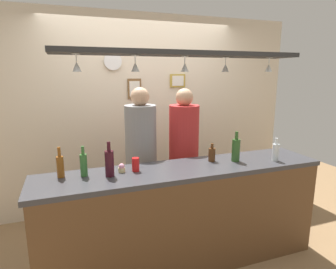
{
  "coord_description": "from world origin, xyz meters",
  "views": [
    {
      "loc": [
        -1.0,
        -2.66,
        1.85
      ],
      "look_at": [
        0.0,
        0.1,
        1.21
      ],
      "focal_mm": 30.54,
      "sensor_mm": 36.0,
      "label": 1
    }
  ],
  "objects": [
    {
      "name": "picture_frame_upper_small",
      "position": [
        0.49,
        1.06,
        1.73
      ],
      "size": [
        0.22,
        0.02,
        0.18
      ],
      "color": "#B29338",
      "rests_on": "back_wall"
    },
    {
      "name": "bottle_champagne_green",
      "position": [
        0.55,
        -0.34,
        1.1
      ],
      "size": [
        0.08,
        0.08,
        0.3
      ],
      "color": "#2D5623",
      "rests_on": "bar_counter"
    },
    {
      "name": "hanging_wineglass_center_right",
      "position": [
        0.87,
        -0.35,
        1.89
      ],
      "size": [
        0.07,
        0.07,
        0.13
      ],
      "color": "silver",
      "rests_on": "overhead_glass_rack"
    },
    {
      "name": "person_right_red_shirt",
      "position": [
        0.26,
        0.27,
        1.01
      ],
      "size": [
        0.34,
        0.34,
        1.67
      ],
      "color": "#2D334C",
      "rests_on": "ground_plane"
    },
    {
      "name": "picture_frame_crest",
      "position": [
        -0.12,
        1.06,
        1.64
      ],
      "size": [
        0.18,
        0.02,
        0.26
      ],
      "color": "brown",
      "rests_on": "back_wall"
    },
    {
      "name": "cupcake",
      "position": [
        -0.57,
        -0.27,
        1.02
      ],
      "size": [
        0.06,
        0.06,
        0.08
      ],
      "color": "beige",
      "rests_on": "bar_counter"
    },
    {
      "name": "drink_can",
      "position": [
        -0.45,
        -0.29,
        1.05
      ],
      "size": [
        0.07,
        0.07,
        0.12
      ],
      "primitive_type": "cylinder",
      "color": "red",
      "rests_on": "bar_counter"
    },
    {
      "name": "hanging_wineglass_center",
      "position": [
        0.44,
        -0.26,
        1.89
      ],
      "size": [
        0.07,
        0.07,
        0.13
      ],
      "color": "silver",
      "rests_on": "overhead_glass_rack"
    },
    {
      "name": "bottle_beer_brown_stubby",
      "position": [
        0.33,
        -0.26,
        1.06
      ],
      "size": [
        0.07,
        0.07,
        0.18
      ],
      "color": "#512D14",
      "rests_on": "bar_counter"
    },
    {
      "name": "hanging_wineglass_center_left",
      "position": [
        -0.01,
        -0.34,
        1.89
      ],
      "size": [
        0.07,
        0.07,
        0.13
      ],
      "color": "silver",
      "rests_on": "overhead_glass_rack"
    },
    {
      "name": "bottle_wine_dark_red",
      "position": [
        -0.68,
        -0.33,
        1.1
      ],
      "size": [
        0.08,
        0.08,
        0.3
      ],
      "color": "#380F19",
      "rests_on": "bar_counter"
    },
    {
      "name": "bar_counter",
      "position": [
        0.0,
        -0.5,
        0.67
      ],
      "size": [
        2.7,
        0.55,
        0.98
      ],
      "color": "#38383D",
      "rests_on": "ground_plane"
    },
    {
      "name": "hanging_wineglass_far_left",
      "position": [
        -0.9,
        -0.36,
        1.89
      ],
      "size": [
        0.07,
        0.07,
        0.13
      ],
      "color": "silver",
      "rests_on": "overhead_glass_rack"
    },
    {
      "name": "back_wall",
      "position": [
        0.0,
        1.1,
        1.3
      ],
      "size": [
        4.4,
        0.06,
        2.6
      ],
      "primitive_type": "cube",
      "color": "beige",
      "rests_on": "ground_plane"
    },
    {
      "name": "bottle_beer_amber_tall",
      "position": [
        -1.07,
        -0.22,
        1.08
      ],
      "size": [
        0.06,
        0.06,
        0.26
      ],
      "color": "brown",
      "rests_on": "bar_counter"
    },
    {
      "name": "person_left_grey_shirt",
      "position": [
        -0.25,
        0.27,
        1.02
      ],
      "size": [
        0.34,
        0.34,
        1.7
      ],
      "color": "#2D334C",
      "rests_on": "ground_plane"
    },
    {
      "name": "bottle_soda_clear",
      "position": [
        0.93,
        -0.46,
        1.08
      ],
      "size": [
        0.06,
        0.06,
        0.23
      ],
      "color": "silver",
      "rests_on": "bar_counter"
    },
    {
      "name": "ground_plane",
      "position": [
        0.0,
        0.0,
        0.0
      ],
      "size": [
        8.0,
        8.0,
        0.0
      ],
      "primitive_type": "plane",
      "color": "olive"
    },
    {
      "name": "bottle_beer_green_import",
      "position": [
        -0.89,
        -0.26,
        1.09
      ],
      "size": [
        0.06,
        0.06,
        0.26
      ],
      "color": "#336B2D",
      "rests_on": "bar_counter"
    },
    {
      "name": "wall_clock",
      "position": [
        -0.39,
        1.05,
        1.98
      ],
      "size": [
        0.22,
        0.03,
        0.22
      ],
      "primitive_type": "cylinder",
      "rotation": [
        1.57,
        0.0,
        0.0
      ],
      "color": "white",
      "rests_on": "back_wall"
    },
    {
      "name": "hanging_wineglass_left",
      "position": [
        -0.44,
        -0.33,
        1.89
      ],
      "size": [
        0.07,
        0.07,
        0.13
      ],
      "color": "silver",
      "rests_on": "overhead_glass_rack"
    },
    {
      "name": "overhead_glass_rack",
      "position": [
        0.0,
        -0.3,
        2.01
      ],
      "size": [
        2.2,
        0.36,
        0.04
      ],
      "primitive_type": "cube",
      "color": "black"
    }
  ]
}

